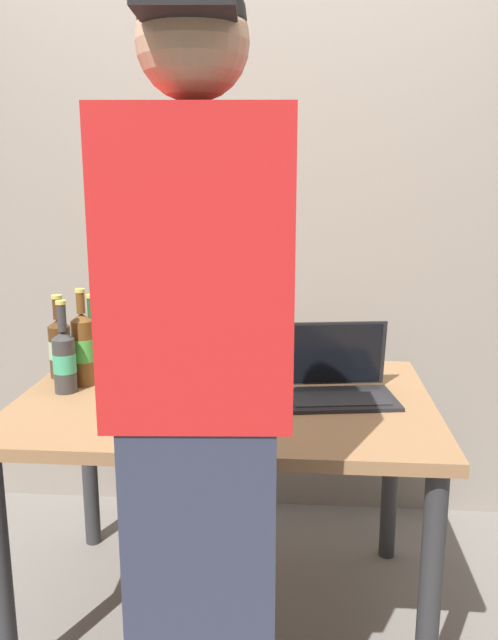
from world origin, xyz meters
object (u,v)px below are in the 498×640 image
Objects in this scene: laptop at (336,380)px; beer_bottle_dark at (83,348)px; beer_bottle_green at (93,346)px; beer_bottle_amber at (60,346)px; beer_bottle_brown at (64,359)px; person_figure at (199,409)px; coffee_mug at (172,380)px.

laptop is 1.18× the size of beer_bottle_dark.
beer_bottle_green is 1.01× the size of beer_bottle_amber.
beer_bottle_dark is at bearing -35.19° from beer_bottle_amber.
beer_bottle_green reaches higher than beer_bottle_amber.
beer_bottle_brown is 0.83m from person_figure.
laptop is at bearing -7.61° from beer_bottle_amber.
beer_bottle_green is 0.08m from beer_bottle_dark.
beer_bottle_dark is (-0.83, 0.05, 0.08)m from laptop.
beer_bottle_dark is 0.87m from person_figure.
person_figure is at bearing -54.83° from beer_bottle_dark.
coffee_mug is at bearing -178.51° from laptop.
beer_bottle_amber is 0.17m from beer_bottle_brown.
beer_bottle_brown is at bearing -178.12° from laptop.
beer_bottle_brown is at bearing -105.74° from beer_bottle_green.
coffee_mug is at bearing 2.47° from beer_bottle_brown.
beer_bottle_dark reaches higher than beer_bottle_amber.
coffee_mug is (0.30, -0.14, -0.07)m from beer_bottle_green.
beer_bottle_dark is 2.80× the size of coffee_mug.
person_figure reaches higher than coffee_mug.
laptop is 0.84m from beer_bottle_dark.
beer_bottle_amber is (-0.94, 0.13, 0.06)m from laptop.
coffee_mug is (0.35, 0.01, -0.07)m from beer_bottle_brown.
beer_bottle_amber is at bearing -178.76° from beer_bottle_green.
coffee_mug is at bearing 106.45° from person_figure.
beer_bottle_brown is at bearing -64.91° from beer_bottle_amber.
beer_bottle_brown is 0.16× the size of person_figure.
beer_bottle_brown is 0.09m from beer_bottle_dark.
beer_bottle_green is 0.34m from coffee_mug.
laptop reaches higher than coffee_mug.
beer_bottle_dark reaches higher than laptop.
laptop is at bearing 1.88° from beer_bottle_brown.
beer_bottle_dark is (-0.01, -0.08, 0.02)m from beer_bottle_green.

